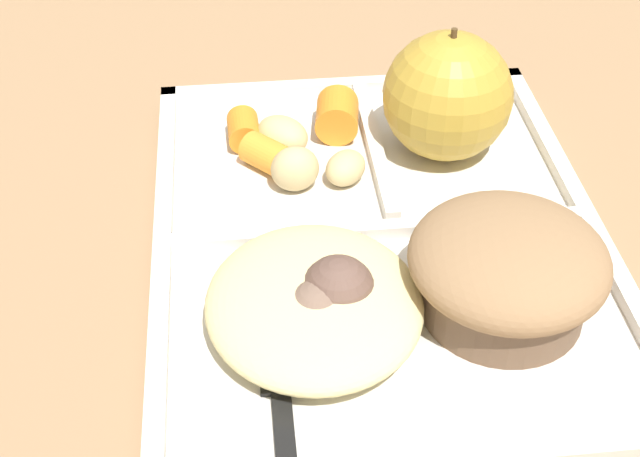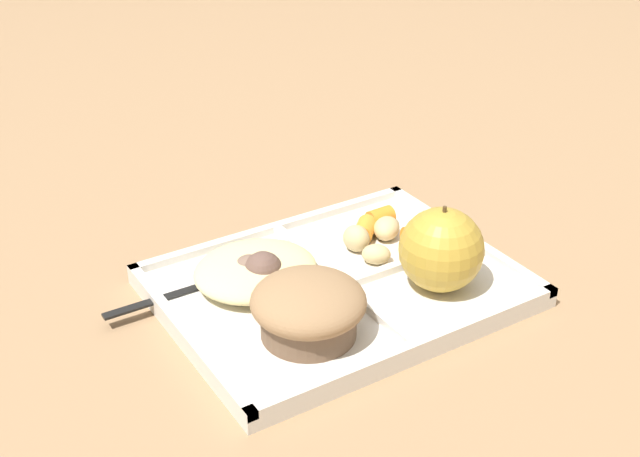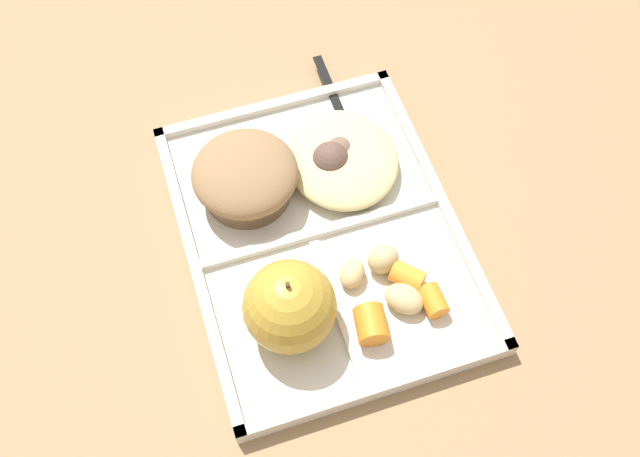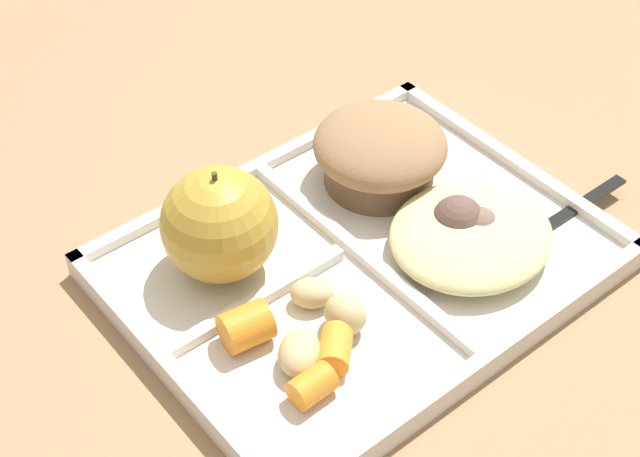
{
  "view_description": "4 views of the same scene",
  "coord_description": "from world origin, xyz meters",
  "px_view_note": "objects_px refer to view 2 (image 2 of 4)",
  "views": [
    {
      "loc": [
        0.38,
        -0.07,
        0.34
      ],
      "look_at": [
        0.01,
        -0.03,
        0.03
      ],
      "focal_mm": 50.99,
      "sensor_mm": 36.0,
      "label": 1
    },
    {
      "loc": [
        0.36,
        0.55,
        0.44
      ],
      "look_at": [
        -0.0,
        -0.03,
        0.05
      ],
      "focal_mm": 47.23,
      "sensor_mm": 36.0,
      "label": 2
    },
    {
      "loc": [
        -0.31,
        0.1,
        0.61
      ],
      "look_at": [
        -0.01,
        0.0,
        0.03
      ],
      "focal_mm": 41.66,
      "sensor_mm": 36.0,
      "label": 3
    },
    {
      "loc": [
        -0.31,
        -0.34,
        0.48
      ],
      "look_at": [
        -0.03,
        0.01,
        0.05
      ],
      "focal_mm": 53.91,
      "sensor_mm": 36.0,
      "label": 4
    }
  ],
  "objects_px": {
    "green_apple": "(441,250)",
    "bran_muffin": "(308,308)",
    "plastic_fork": "(193,289)",
    "lunch_tray": "(338,288)"
  },
  "relations": [
    {
      "from": "green_apple",
      "to": "bran_muffin",
      "type": "distance_m",
      "value": 0.14
    },
    {
      "from": "green_apple",
      "to": "bran_muffin",
      "type": "relative_size",
      "value": 0.85
    },
    {
      "from": "plastic_fork",
      "to": "lunch_tray",
      "type": "bearing_deg",
      "value": 152.68
    },
    {
      "from": "bran_muffin",
      "to": "plastic_fork",
      "type": "bearing_deg",
      "value": -64.05
    },
    {
      "from": "lunch_tray",
      "to": "green_apple",
      "type": "relative_size",
      "value": 3.82
    },
    {
      "from": "lunch_tray",
      "to": "plastic_fork",
      "type": "distance_m",
      "value": 0.14
    },
    {
      "from": "green_apple",
      "to": "plastic_fork",
      "type": "xyz_separation_m",
      "value": [
        0.2,
        -0.11,
        -0.04
      ]
    },
    {
      "from": "lunch_tray",
      "to": "bran_muffin",
      "type": "distance_m",
      "value": 0.09
    },
    {
      "from": "lunch_tray",
      "to": "bran_muffin",
      "type": "height_order",
      "value": "bran_muffin"
    },
    {
      "from": "green_apple",
      "to": "plastic_fork",
      "type": "relative_size",
      "value": 0.55
    }
  ]
}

